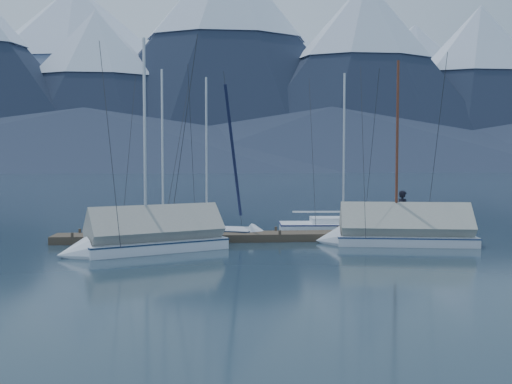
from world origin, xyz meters
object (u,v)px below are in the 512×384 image
(person, at_px, (403,211))
(sailboat_covered_far, at_px, (143,240))
(sailboat_open_left, at_px, (173,231))
(sailboat_covered_near, at_px, (393,234))
(sailboat_open_mid, at_px, (215,233))
(sailboat_open_right, at_px, (352,228))

(person, bearing_deg, sailboat_covered_far, 81.46)
(sailboat_open_left, relative_size, person, 4.67)
(sailboat_covered_near, distance_m, sailboat_covered_far, 10.61)
(sailboat_covered_far, xyz_separation_m, person, (11.63, 2.80, 0.84))
(sailboat_open_mid, height_order, sailboat_covered_far, sailboat_covered_far)
(sailboat_open_mid, bearing_deg, sailboat_open_left, 157.48)
(sailboat_open_left, distance_m, sailboat_covered_near, 10.53)
(sailboat_covered_far, bearing_deg, sailboat_open_mid, 55.69)
(sailboat_open_right, height_order, person, sailboat_open_right)
(sailboat_open_mid, distance_m, sailboat_covered_far, 5.22)
(sailboat_covered_near, bearing_deg, sailboat_open_right, 96.53)
(sailboat_open_right, bearing_deg, sailboat_open_left, -176.63)
(sailboat_open_left, distance_m, person, 11.09)
(sailboat_covered_near, relative_size, person, 4.61)
(sailboat_open_mid, bearing_deg, sailboat_covered_far, -124.31)
(sailboat_open_left, relative_size, sailboat_open_mid, 1.06)
(sailboat_open_right, bearing_deg, sailboat_open_mid, -168.79)
(sailboat_open_right, relative_size, person, 4.68)
(sailboat_open_left, xyz_separation_m, sailboat_covered_near, (9.70, -4.07, 0.28))
(sailboat_open_mid, xyz_separation_m, sailboat_open_right, (7.09, 1.41, 0.01))
(person, bearing_deg, sailboat_covered_near, 125.63)
(sailboat_open_mid, height_order, sailboat_open_right, sailboat_open_right)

